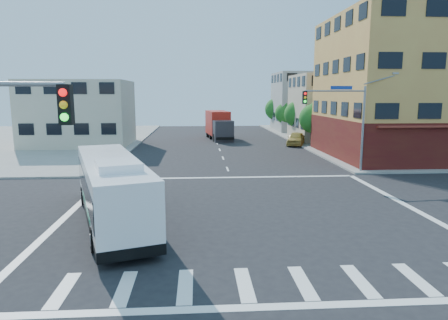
{
  "coord_description": "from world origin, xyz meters",
  "views": [
    {
      "loc": [
        -2.53,
        -20.55,
        6.36
      ],
      "look_at": [
        -0.89,
        4.1,
        2.27
      ],
      "focal_mm": 32.0,
      "sensor_mm": 36.0,
      "label": 1
    }
  ],
  "objects": [
    {
      "name": "building_west",
      "position": [
        -17.02,
        29.98,
        4.01
      ],
      "size": [
        12.06,
        10.06,
        8.0
      ],
      "color": "beige",
      "rests_on": "ground"
    },
    {
      "name": "signal_mast_ne",
      "position": [
        9.08,
        10.62,
        4.98
      ],
      "size": [
        7.91,
        1.13,
        8.07
      ],
      "color": "gray",
      "rests_on": "ground"
    },
    {
      "name": "street_tree_b",
      "position": [
        11.9,
        35.92,
        3.75
      ],
      "size": [
        3.8,
        3.8,
        5.79
      ],
      "color": "#362013",
      "rests_on": "ground"
    },
    {
      "name": "transit_bus",
      "position": [
        -6.85,
        -0.78,
        1.73
      ],
      "size": [
        6.19,
        12.16,
        3.54
      ],
      "rotation": [
        0.0,
        0.0,
        0.32
      ],
      "color": "black",
      "rests_on": "ground"
    },
    {
      "name": "box_truck",
      "position": [
        0.5,
        35.82,
        1.92
      ],
      "size": [
        3.64,
        9.06,
        3.96
      ],
      "rotation": [
        0.0,
        0.0,
        0.13
      ],
      "color": "#2A2930",
      "rests_on": "ground"
    },
    {
      "name": "building_east_far",
      "position": [
        16.98,
        47.98,
        5.01
      ],
      "size": [
        12.06,
        10.06,
        10.0
      ],
      "color": "gray",
      "rests_on": "ground"
    },
    {
      "name": "ground",
      "position": [
        0.0,
        0.0,
        0.0
      ],
      "size": [
        120.0,
        120.0,
        0.0
      ],
      "primitive_type": "plane",
      "color": "black",
      "rests_on": "ground"
    },
    {
      "name": "street_tree_a",
      "position": [
        11.9,
        27.92,
        3.59
      ],
      "size": [
        3.6,
        3.6,
        5.53
      ],
      "color": "#362013",
      "rests_on": "ground"
    },
    {
      "name": "building_east_near",
      "position": [
        16.98,
        33.98,
        4.51
      ],
      "size": [
        12.06,
        10.06,
        9.0
      ],
      "color": "tan",
      "rests_on": "ground"
    },
    {
      "name": "parked_car",
      "position": [
        9.83,
        28.6,
        0.84
      ],
      "size": [
        3.57,
        5.29,
        1.67
      ],
      "primitive_type": "imported",
      "rotation": [
        0.0,
        0.0,
        -0.36
      ],
      "color": "gold",
      "rests_on": "ground"
    },
    {
      "name": "street_tree_d",
      "position": [
        11.9,
        51.92,
        3.88
      ],
      "size": [
        4.0,
        4.0,
        6.03
      ],
      "color": "#362013",
      "rests_on": "ground"
    },
    {
      "name": "corner_building_ne",
      "position": [
        19.99,
        18.48,
        5.89
      ],
      "size": [
        18.1,
        15.44,
        14.0
      ],
      "color": "gold",
      "rests_on": "ground"
    },
    {
      "name": "street_tree_c",
      "position": [
        11.9,
        43.92,
        3.46
      ],
      "size": [
        3.4,
        3.4,
        5.29
      ],
      "color": "#362013",
      "rests_on": "ground"
    }
  ]
}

